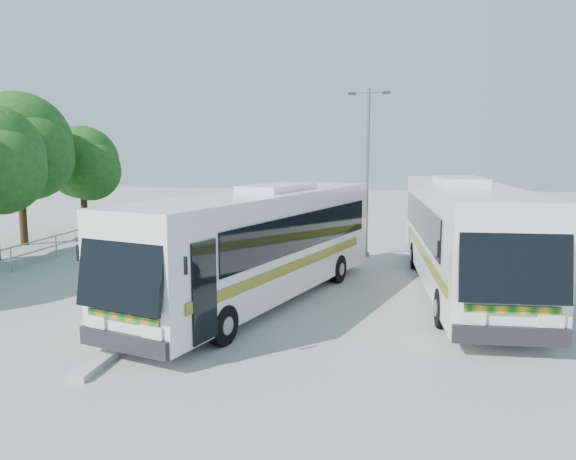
% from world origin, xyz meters
% --- Properties ---
extents(ground, '(100.00, 100.00, 0.00)m').
position_xyz_m(ground, '(0.00, 0.00, 0.00)').
color(ground, gray).
rests_on(ground, ground).
extents(kerb_divider, '(0.40, 16.00, 0.15)m').
position_xyz_m(kerb_divider, '(-2.30, 2.00, 0.07)').
color(kerb_divider, '#B2B2AD').
rests_on(kerb_divider, ground).
extents(railing, '(0.06, 22.00, 1.00)m').
position_xyz_m(railing, '(-10.00, 4.00, 0.74)').
color(railing, gray).
rests_on(railing, ground).
extents(tree_far_d, '(5.62, 5.30, 7.33)m').
position_xyz_m(tree_far_d, '(-13.31, 8.80, 4.82)').
color(tree_far_d, '#382314').
rests_on(tree_far_d, ground).
extents(tree_far_e, '(4.54, 4.28, 5.92)m').
position_xyz_m(tree_far_e, '(-12.63, 13.30, 3.89)').
color(tree_far_e, '#382314').
rests_on(tree_far_e, ground).
extents(coach_main, '(5.97, 12.10, 3.32)m').
position_xyz_m(coach_main, '(0.12, 0.56, 1.82)').
color(coach_main, silver).
rests_on(coach_main, ground).
extents(coach_adjacent, '(2.96, 12.58, 3.47)m').
position_xyz_m(coach_adjacent, '(6.29, 2.81, 1.90)').
color(coach_adjacent, silver).
rests_on(coach_adjacent, ground).
extents(lamppost, '(1.75, 0.41, 7.16)m').
position_xyz_m(lamppost, '(3.08, 8.48, 3.95)').
color(lamppost, gray).
rests_on(lamppost, ground).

